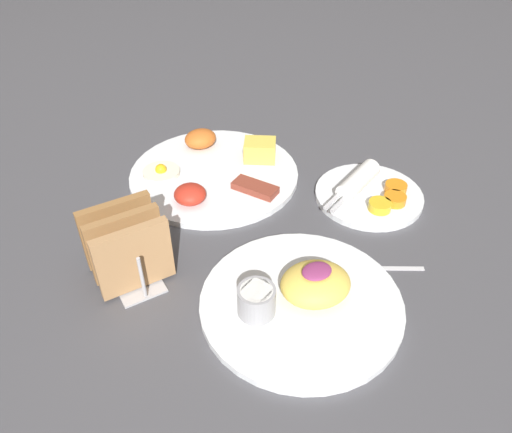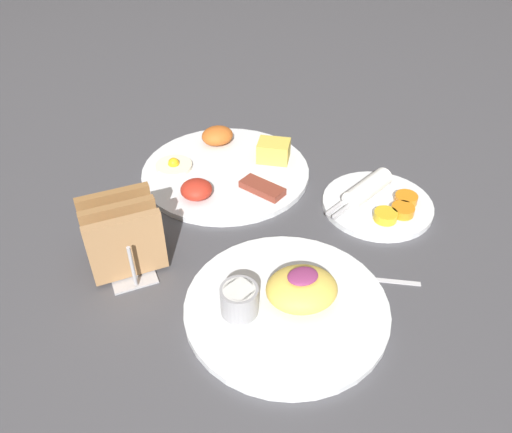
# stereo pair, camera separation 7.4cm
# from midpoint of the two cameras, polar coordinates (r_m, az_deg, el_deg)

# --- Properties ---
(ground_plane) EXTENTS (3.00, 3.00, 0.00)m
(ground_plane) POSITION_cam_midpoint_polar(r_m,az_deg,el_deg) (0.76, 2.77, -2.19)
(ground_plane) COLOR #47474C
(plate_breakfast) EXTENTS (0.29, 0.29, 0.05)m
(plate_breakfast) POSITION_cam_midpoint_polar(r_m,az_deg,el_deg) (0.89, -1.06, 5.47)
(plate_breakfast) COLOR white
(plate_breakfast) RESTS_ON ground_plane
(plate_condiments) EXTENTS (0.19, 0.18, 0.04)m
(plate_condiments) POSITION_cam_midpoint_polar(r_m,az_deg,el_deg) (0.84, 16.20, 1.56)
(plate_condiments) COLOR white
(plate_condiments) RESTS_ON ground_plane
(plate_foreground) EXTENTS (0.26, 0.26, 0.06)m
(plate_foreground) POSITION_cam_midpoint_polar(r_m,az_deg,el_deg) (0.65, 6.88, -9.70)
(plate_foreground) COLOR white
(plate_foreground) RESTS_ON ground_plane
(toast_rack) EXTENTS (0.10, 0.12, 0.10)m
(toast_rack) POSITION_cam_midpoint_polar(r_m,az_deg,el_deg) (0.70, -12.04, -2.34)
(toast_rack) COLOR #B7B7BC
(toast_rack) RESTS_ON ground_plane
(teaspoon) EXTENTS (0.12, 0.07, 0.01)m
(teaspoon) POSITION_cam_midpoint_polar(r_m,az_deg,el_deg) (0.71, 14.35, -6.79)
(teaspoon) COLOR silver
(teaspoon) RESTS_ON ground_plane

